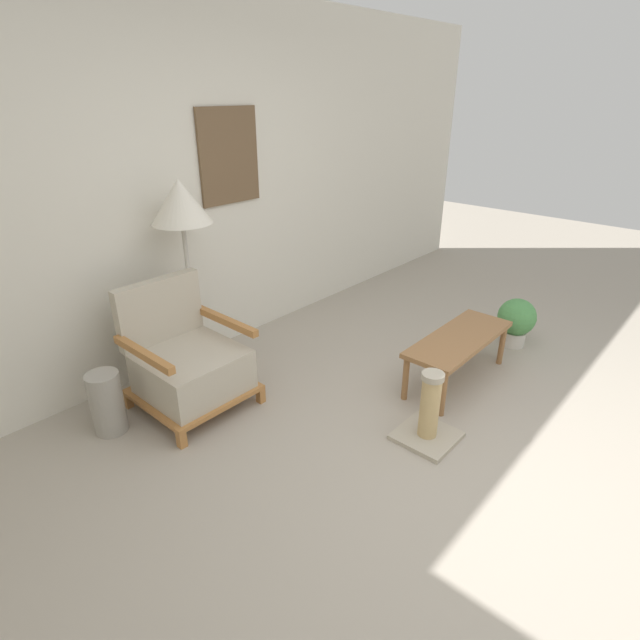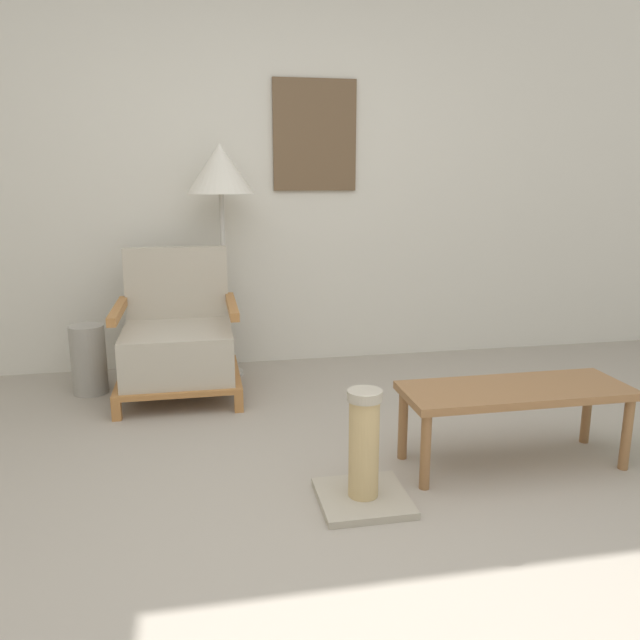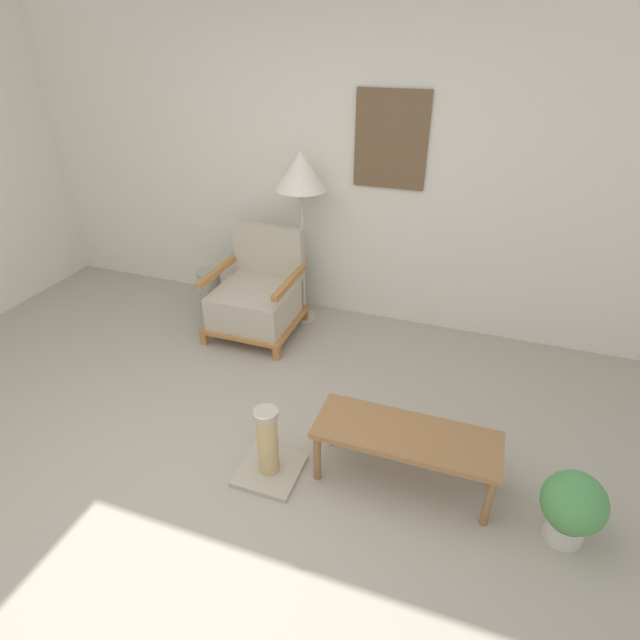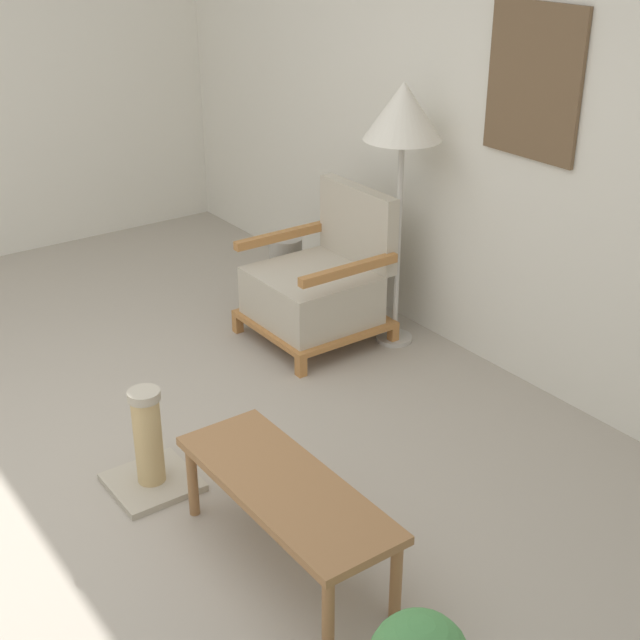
# 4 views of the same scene
# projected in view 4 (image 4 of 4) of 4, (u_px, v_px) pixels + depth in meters

# --- Properties ---
(ground_plane) EXTENTS (14.00, 14.00, 0.00)m
(ground_plane) POSITION_uv_depth(u_px,v_px,m) (38.00, 492.00, 3.87)
(ground_plane) COLOR #A89E8E
(wall_back) EXTENTS (8.00, 0.09, 2.70)m
(wall_back) POSITION_uv_depth(u_px,v_px,m) (473.00, 107.00, 4.59)
(wall_back) COLOR silver
(wall_back) RESTS_ON ground_plane
(armchair) EXTENTS (0.71, 0.69, 0.86)m
(armchair) POSITION_uv_depth(u_px,v_px,m) (319.00, 286.00, 5.09)
(armchair) COLOR #B2753D
(armchair) RESTS_ON ground_plane
(floor_lamp) EXTENTS (0.42, 0.42, 1.48)m
(floor_lamp) POSITION_uv_depth(u_px,v_px,m) (403.00, 119.00, 4.63)
(floor_lamp) COLOR #B7B2A8
(floor_lamp) RESTS_ON ground_plane
(coffee_table) EXTENTS (1.03, 0.38, 0.37)m
(coffee_table) POSITION_uv_depth(u_px,v_px,m) (285.00, 493.00, 3.33)
(coffee_table) COLOR olive
(coffee_table) RESTS_ON ground_plane
(vase) EXTENTS (0.21, 0.21, 0.42)m
(vase) POSITION_uv_depth(u_px,v_px,m) (286.00, 270.00, 5.60)
(vase) COLOR #9E998E
(vase) RESTS_ON ground_plane
(scratching_post) EXTENTS (0.36, 0.36, 0.48)m
(scratching_post) POSITION_uv_depth(u_px,v_px,m) (149.00, 453.00, 3.84)
(scratching_post) COLOR #B2A893
(scratching_post) RESTS_ON ground_plane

